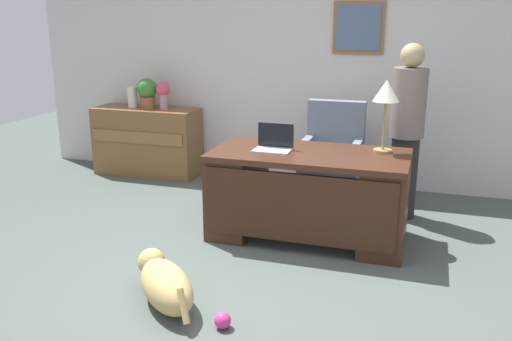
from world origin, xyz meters
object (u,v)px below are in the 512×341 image
(person_standing, at_px, (407,130))
(potted_plant, at_px, (147,92))
(armchair, at_px, (332,158))
(dog_lying, at_px, (165,283))
(laptop, at_px, (274,144))
(vase_with_flowers, at_px, (163,92))
(credenza, at_px, (147,141))
(vase_empty, at_px, (132,97))
(desk, at_px, (308,193))
(desk_lamp, at_px, (386,96))
(dog_toy_ball, at_px, (223,321))

(person_standing, bearing_deg, potted_plant, 169.18)
(armchair, bearing_deg, potted_plant, 171.44)
(dog_lying, distance_m, laptop, 1.63)
(dog_lying, height_order, vase_with_flowers, vase_with_flowers)
(potted_plant, bearing_deg, credenza, -177.84)
(credenza, relative_size, vase_empty, 5.15)
(person_standing, xyz_separation_m, vase_with_flowers, (-2.85, 0.58, 0.16))
(person_standing, distance_m, laptop, 1.34)
(desk, bearing_deg, desk_lamp, 20.56)
(credenza, distance_m, person_standing, 3.18)
(armchair, height_order, person_standing, person_standing)
(laptop, bearing_deg, credenza, 145.44)
(vase_with_flowers, xyz_separation_m, potted_plant, (-0.21, 0.00, -0.01))
(credenza, bearing_deg, laptop, -34.56)
(dog_toy_ball, bearing_deg, laptop, 94.64)
(person_standing, distance_m, dog_toy_ball, 2.71)
(credenza, xyz_separation_m, vase_with_flowers, (0.25, 0.00, 0.61))
(credenza, bearing_deg, desk_lamp, -21.85)
(armchair, relative_size, potted_plant, 2.92)
(vase_empty, relative_size, dog_toy_ball, 2.30)
(armchair, xyz_separation_m, vase_with_flowers, (-2.11, 0.35, 0.55))
(desk, bearing_deg, laptop, 178.63)
(desk, height_order, vase_empty, vase_empty)
(credenza, height_order, dog_toy_ball, credenza)
(dog_lying, relative_size, dog_toy_ball, 6.33)
(vase_with_flowers, bearing_deg, potted_plant, 180.00)
(person_standing, relative_size, desk_lamp, 2.71)
(vase_empty, bearing_deg, desk, -29.18)
(credenza, xyz_separation_m, vase_empty, (-0.17, 0.00, 0.54))
(laptop, bearing_deg, desk_lamp, 13.35)
(armchair, distance_m, potted_plant, 2.41)
(dog_lying, bearing_deg, desk, 64.85)
(desk, distance_m, dog_toy_ball, 1.65)
(desk, relative_size, vase_empty, 6.75)
(potted_plant, bearing_deg, armchair, -8.56)
(dog_lying, height_order, potted_plant, potted_plant)
(desk, bearing_deg, armchair, 88.63)
(vase_with_flowers, xyz_separation_m, vase_empty, (-0.42, 0.00, -0.08))
(armchair, xyz_separation_m, laptop, (-0.34, -1.04, 0.36))
(laptop, xyz_separation_m, vase_with_flowers, (-1.77, 1.39, 0.19))
(vase_empty, bearing_deg, dog_toy_ball, -52.21)
(potted_plant, bearing_deg, desk, -31.33)
(desk_lamp, bearing_deg, potted_plant, 157.90)
(person_standing, bearing_deg, dog_toy_ball, -111.44)
(armchair, distance_m, vase_with_flowers, 2.21)
(vase_empty, bearing_deg, person_standing, -10.15)
(dog_toy_ball, bearing_deg, credenza, 125.68)
(desk, xyz_separation_m, armchair, (0.03, 1.05, 0.05))
(desk, relative_size, potted_plant, 4.67)
(vase_with_flowers, bearing_deg, desk_lamp, -23.65)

